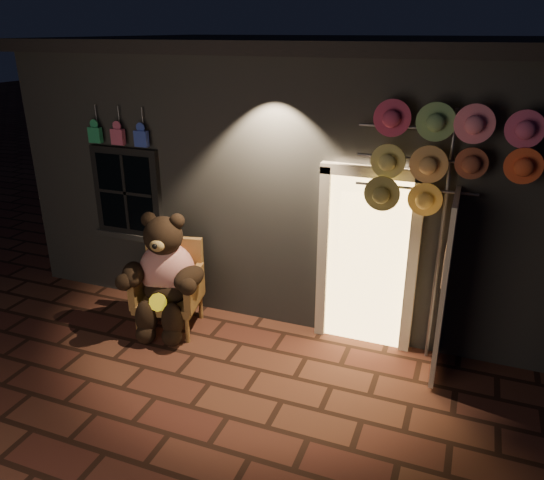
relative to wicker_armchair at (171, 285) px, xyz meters
The scene contains 5 objects.
ground 1.49m from the wicker_armchair, 43.12° to the right, with size 60.00×60.00×0.00m, color #552F20.
shop_building 3.41m from the wicker_armchair, 71.60° to the left, with size 7.30×5.95×3.51m.
wicker_armchair is the anchor object (origin of this frame).
teddy_bear 0.25m from the wicker_armchair, 82.21° to the right, with size 1.09×0.95×1.54m.
hat_rack 3.57m from the wicker_armchair, ahead, with size 1.76×0.22×2.88m.
Camera 1 is at (2.34, -4.20, 3.57)m, focal length 35.00 mm.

